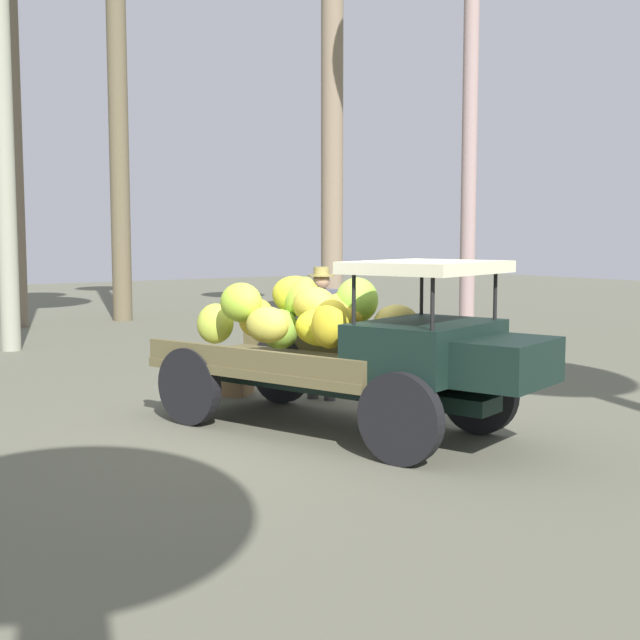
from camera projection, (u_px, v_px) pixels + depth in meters
ground_plane at (321, 430)px, 9.37m from camera, size 60.00×60.00×0.00m
truck at (353, 342)px, 9.20m from camera, size 4.66×2.80×1.88m
farmer at (321, 324)px, 11.01m from camera, size 0.56×0.53×1.73m
wooden_crate at (230, 381)px, 11.45m from camera, size 0.67×0.66×0.37m
loose_banana_bunch at (352, 379)px, 11.50m from camera, size 0.56×0.62×0.40m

